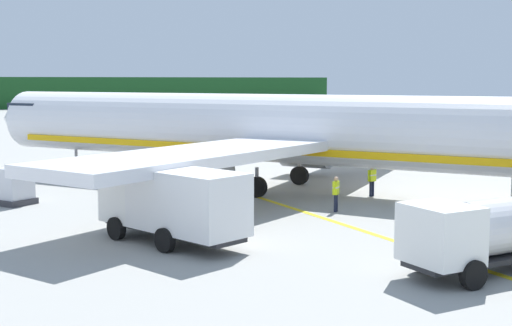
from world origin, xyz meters
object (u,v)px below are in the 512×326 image
(crew_marshaller, at_px, (336,191))
(service_truck_baggage, at_px, (174,202))
(crew_loader_left, at_px, (140,178))
(crew_loader_right, at_px, (372,178))
(airliner_foreground, at_px, (265,130))
(service_truck_fuel, at_px, (494,230))
(cargo_container_near, at_px, (15,186))

(crew_marshaller, bearing_deg, service_truck_baggage, -163.59)
(crew_loader_left, relative_size, crew_loader_right, 1.04)
(airliner_foreground, relative_size, crew_marshaller, 21.77)
(service_truck_fuel, height_order, crew_loader_left, service_truck_fuel)
(crew_marshaller, bearing_deg, crew_loader_right, 34.42)
(airliner_foreground, xyz_separation_m, cargo_container_near, (-13.37, 1.38, -2.46))
(service_truck_fuel, xyz_separation_m, cargo_container_near, (-11.83, 20.09, -0.47))
(airliner_foreground, height_order, crew_loader_left, airliner_foreground)
(cargo_container_near, bearing_deg, service_truck_baggage, -70.73)
(cargo_container_near, bearing_deg, crew_loader_left, -6.00)
(airliner_foreground, height_order, service_truck_fuel, airliner_foreground)
(service_truck_fuel, relative_size, crew_loader_left, 3.99)
(service_truck_baggage, relative_size, crew_loader_left, 4.03)
(service_truck_baggage, height_order, cargo_container_near, service_truck_baggage)
(crew_marshaller, height_order, crew_loader_right, crew_marshaller)
(service_truck_fuel, distance_m, cargo_container_near, 23.32)
(crew_marshaller, xyz_separation_m, crew_loader_left, (-6.87, 8.29, 0.01))
(service_truck_fuel, bearing_deg, crew_loader_left, 105.94)
(cargo_container_near, bearing_deg, crew_marshaller, -34.23)
(cargo_container_near, relative_size, crew_marshaller, 1.32)
(airliner_foreground, relative_size, cargo_container_near, 16.43)
(crew_marshaller, distance_m, crew_loader_right, 5.09)
(service_truck_baggage, height_order, crew_marshaller, service_truck_baggage)
(crew_marshaller, bearing_deg, service_truck_fuel, -96.79)
(airliner_foreground, xyz_separation_m, crew_marshaller, (-0.21, -7.57, -2.40))
(crew_marshaller, distance_m, crew_loader_left, 10.77)
(crew_loader_left, xyz_separation_m, crew_loader_right, (11.07, -5.41, -0.04))
(cargo_container_near, relative_size, crew_loader_left, 1.31)
(airliner_foreground, bearing_deg, cargo_container_near, 174.09)
(airliner_foreground, relative_size, crew_loader_left, 21.48)
(cargo_container_near, bearing_deg, service_truck_fuel, -59.50)
(service_truck_fuel, height_order, crew_marshaller, service_truck_fuel)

